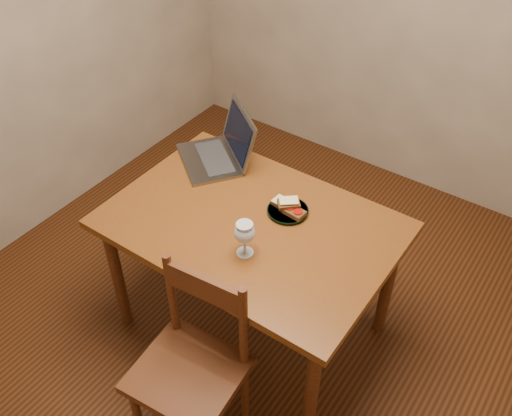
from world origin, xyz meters
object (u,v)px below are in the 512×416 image
Objects in this scene: table at (251,235)px; chair at (191,361)px; milk_glass at (245,239)px; plate at (288,211)px; laptop at (223,147)px.

chair is at bearing -77.97° from table.
milk_glass is at bearing 89.23° from chair.
plate is 0.39× the size of laptop.
chair is at bearing -85.16° from milk_glass.
plate is at bearing 86.63° from chair.
plate is (-0.03, 0.76, 0.25)m from chair.
chair is 0.55m from milk_glass.
table is at bearing -123.62° from plate.
table is 0.20m from plate.
table is at bearing 96.42° from chair.
table is 6.71× the size of plate.
table is 2.63× the size of laptop.
milk_glass reaches higher than chair.
table is 7.53× the size of milk_glass.
chair is 1.11m from laptop.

